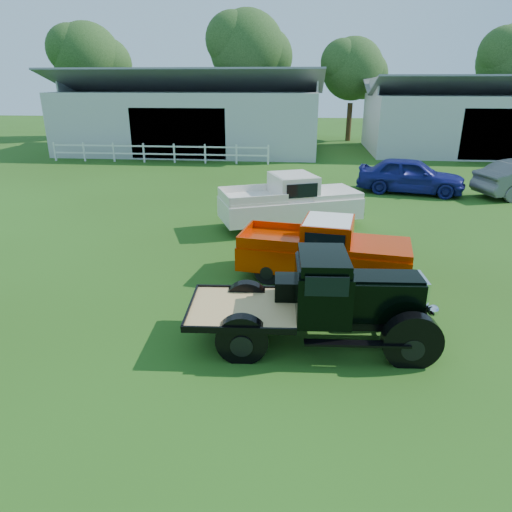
# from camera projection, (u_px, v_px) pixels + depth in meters

# --- Properties ---
(ground) EXTENTS (120.00, 120.00, 0.00)m
(ground) POSITION_uv_depth(u_px,v_px,m) (241.00, 320.00, 9.97)
(ground) COLOR #244411
(shed_left) EXTENTS (18.80, 10.20, 5.60)m
(shed_left) POSITION_uv_depth(u_px,v_px,m) (194.00, 111.00, 33.79)
(shed_left) COLOR #B6B6B6
(shed_left) RESTS_ON ground
(shed_right) EXTENTS (16.80, 9.20, 5.20)m
(shed_right) POSITION_uv_depth(u_px,v_px,m) (484.00, 115.00, 32.76)
(shed_right) COLOR #B6B6B6
(shed_right) RESTS_ON ground
(fence_rail) EXTENTS (14.20, 0.16, 1.20)m
(fence_rail) POSITION_uv_depth(u_px,v_px,m) (159.00, 153.00, 29.11)
(fence_rail) COLOR white
(fence_rail) RESTS_ON ground
(tree_a) EXTENTS (6.30, 6.30, 10.50)m
(tree_a) POSITION_uv_depth(u_px,v_px,m) (90.00, 77.00, 40.48)
(tree_a) COLOR black
(tree_a) RESTS_ON ground
(tree_b) EXTENTS (6.90, 6.90, 11.50)m
(tree_b) POSITION_uv_depth(u_px,v_px,m) (247.00, 71.00, 39.87)
(tree_b) COLOR black
(tree_b) RESTS_ON ground
(tree_c) EXTENTS (5.40, 5.40, 9.00)m
(tree_c) POSITION_uv_depth(u_px,v_px,m) (351.00, 86.00, 38.52)
(tree_c) COLOR black
(tree_c) RESTS_ON ground
(tree_d) EXTENTS (6.00, 6.00, 10.00)m
(tree_d) POSITION_uv_depth(u_px,v_px,m) (509.00, 80.00, 38.01)
(tree_d) COLOR black
(tree_d) RESTS_ON ground
(vintage_flatbed) EXTENTS (4.82, 2.15, 1.87)m
(vintage_flatbed) POSITION_uv_depth(u_px,v_px,m) (317.00, 299.00, 8.83)
(vintage_flatbed) COLOR black
(vintage_flatbed) RESTS_ON ground
(red_pickup) EXTENTS (4.70, 2.38, 1.64)m
(red_pickup) POSITION_uv_depth(u_px,v_px,m) (324.00, 249.00, 11.82)
(red_pickup) COLOR #B52700
(red_pickup) RESTS_ON ground
(white_pickup) EXTENTS (5.40, 3.72, 1.85)m
(white_pickup) POSITION_uv_depth(u_px,v_px,m) (290.00, 202.00, 16.04)
(white_pickup) COLOR silver
(white_pickup) RESTS_ON ground
(misc_car_blue) EXTENTS (5.08, 2.95, 1.63)m
(misc_car_blue) POSITION_uv_depth(u_px,v_px,m) (411.00, 175.00, 21.09)
(misc_car_blue) COLOR navy
(misc_car_blue) RESTS_ON ground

